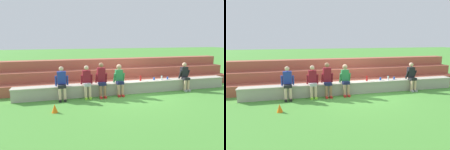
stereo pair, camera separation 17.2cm
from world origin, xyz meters
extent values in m
plane|color=#4C9338|center=(0.00, 0.00, 0.00)|extent=(80.00, 80.00, 0.00)
cube|color=#A8A08E|center=(0.00, 0.23, 0.26)|extent=(9.89, 0.46, 0.53)
cube|color=#BCB39F|center=(0.00, 0.23, 0.51)|extent=(9.93, 0.50, 0.04)
cube|color=#A8513D|center=(0.00, 1.09, 0.23)|extent=(12.16, 0.57, 0.47)
cube|color=#A9533E|center=(0.00, 1.66, 0.47)|extent=(12.16, 0.57, 0.93)
cube|color=#AC5541|center=(0.00, 2.24, 0.70)|extent=(12.16, 0.57, 1.40)
cylinder|color=beige|center=(-3.10, -0.25, 0.26)|extent=(0.11, 0.11, 0.53)
cylinder|color=beige|center=(-2.90, -0.25, 0.26)|extent=(0.11, 0.11, 0.53)
cube|color=black|center=(-3.10, -0.29, 0.04)|extent=(0.10, 0.22, 0.08)
cube|color=black|center=(-2.90, -0.29, 0.04)|extent=(0.10, 0.22, 0.08)
cube|color=black|center=(-3.00, -0.10, 0.58)|extent=(0.32, 0.36, 0.12)
cube|color=#23389E|center=(-3.00, 0.10, 0.89)|extent=(0.35, 0.20, 0.51)
sphere|color=beige|center=(-3.00, 0.10, 1.26)|extent=(0.19, 0.19, 0.19)
cylinder|color=#23389E|center=(-3.23, 0.08, 0.78)|extent=(0.08, 0.15, 0.43)
cylinder|color=#23389E|center=(-2.77, 0.08, 0.78)|extent=(0.08, 0.23, 0.42)
cylinder|color=beige|center=(-2.07, -0.19, 0.26)|extent=(0.11, 0.11, 0.53)
cylinder|color=beige|center=(-1.89, -0.19, 0.26)|extent=(0.11, 0.11, 0.53)
cube|color=#8CD833|center=(-2.07, -0.23, 0.04)|extent=(0.10, 0.22, 0.08)
cube|color=#8CD833|center=(-1.89, -0.23, 0.04)|extent=(0.10, 0.22, 0.08)
cube|color=#B2B2B7|center=(-1.98, -0.07, 0.58)|extent=(0.29, 0.30, 0.12)
cube|color=maroon|center=(-1.98, 0.11, 0.89)|extent=(0.33, 0.20, 0.51)
sphere|color=beige|center=(-1.98, 0.11, 1.26)|extent=(0.19, 0.19, 0.19)
cylinder|color=maroon|center=(-2.19, 0.09, 0.78)|extent=(0.08, 0.22, 0.42)
cylinder|color=maroon|center=(-1.76, 0.09, 0.78)|extent=(0.08, 0.18, 0.43)
cylinder|color=#996B4C|center=(-1.44, -0.22, 0.26)|extent=(0.11, 0.11, 0.53)
cylinder|color=#996B4C|center=(-1.26, -0.22, 0.26)|extent=(0.11, 0.11, 0.53)
cube|color=red|center=(-1.44, -0.26, 0.04)|extent=(0.10, 0.22, 0.08)
cube|color=red|center=(-1.26, -0.26, 0.04)|extent=(0.10, 0.22, 0.08)
cube|color=#191E47|center=(-1.35, -0.09, 0.58)|extent=(0.30, 0.33, 0.12)
cube|color=maroon|center=(-1.35, 0.10, 0.93)|extent=(0.33, 0.20, 0.60)
sphere|color=#996B4C|center=(-1.35, 0.10, 1.36)|extent=(0.20, 0.20, 0.20)
cylinder|color=maroon|center=(-1.57, 0.08, 0.80)|extent=(0.08, 0.22, 0.42)
cylinder|color=maroon|center=(-1.13, 0.08, 0.80)|extent=(0.08, 0.20, 0.42)
cylinder|color=tan|center=(-0.65, -0.20, 0.26)|extent=(0.11, 0.11, 0.53)
cylinder|color=tan|center=(-0.47, -0.20, 0.26)|extent=(0.11, 0.11, 0.53)
cube|color=red|center=(-0.65, -0.24, 0.04)|extent=(0.10, 0.22, 0.08)
cube|color=red|center=(-0.47, -0.24, 0.04)|extent=(0.10, 0.22, 0.08)
cube|color=#191E47|center=(-0.56, -0.08, 0.58)|extent=(0.29, 0.31, 0.12)
cube|color=#2D7F47|center=(-0.56, 0.08, 0.88)|extent=(0.32, 0.20, 0.49)
sphere|color=tan|center=(-0.56, 0.08, 1.25)|extent=(0.22, 0.22, 0.22)
cylinder|color=#2D7F47|center=(-0.77, 0.06, 0.77)|extent=(0.08, 0.21, 0.42)
cylinder|color=#2D7F47|center=(-0.35, 0.06, 0.77)|extent=(0.08, 0.19, 0.43)
cylinder|color=#DBAD89|center=(2.64, -0.17, 0.26)|extent=(0.11, 0.11, 0.53)
cylinder|color=#DBAD89|center=(2.82, -0.17, 0.26)|extent=(0.11, 0.11, 0.53)
cube|color=#99999E|center=(2.64, -0.21, 0.04)|extent=(0.10, 0.22, 0.08)
cube|color=#99999E|center=(2.82, -0.21, 0.04)|extent=(0.10, 0.22, 0.08)
cube|color=black|center=(2.73, -0.06, 0.58)|extent=(0.29, 0.28, 0.12)
cube|color=black|center=(2.73, 0.11, 0.88)|extent=(0.32, 0.20, 0.48)
sphere|color=#DBAD89|center=(2.73, 0.11, 1.24)|extent=(0.20, 0.20, 0.20)
cylinder|color=black|center=(2.52, 0.09, 0.77)|extent=(0.08, 0.23, 0.42)
cylinder|color=black|center=(2.95, 0.09, 0.77)|extent=(0.08, 0.25, 0.42)
cylinder|color=silver|center=(1.60, 0.19, 0.63)|extent=(0.07, 0.07, 0.20)
cylinder|color=black|center=(1.60, 0.19, 0.74)|extent=(0.04, 0.04, 0.02)
cylinder|color=red|center=(0.55, 0.26, 0.64)|extent=(0.08, 0.08, 0.23)
cylinder|color=red|center=(0.55, 0.26, 0.77)|extent=(0.05, 0.05, 0.02)
cylinder|color=blue|center=(1.24, 0.28, 0.59)|extent=(0.08, 0.08, 0.13)
cylinder|color=blue|center=(1.94, 0.25, 0.59)|extent=(0.08, 0.08, 0.12)
cone|color=orange|center=(-3.30, -1.45, 0.14)|extent=(0.21, 0.21, 0.29)
camera|label=1|loc=(-3.13, -8.17, 2.47)|focal=32.18mm
camera|label=2|loc=(-2.96, -8.21, 2.47)|focal=32.18mm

